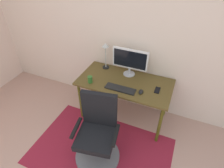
{
  "coord_description": "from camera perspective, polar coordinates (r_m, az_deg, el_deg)",
  "views": [
    {
      "loc": [
        0.69,
        -0.31,
        2.36
      ],
      "look_at": [
        -0.09,
        1.53,
        0.82
      ],
      "focal_mm": 29.9,
      "sensor_mm": 36.0,
      "label": 1
    }
  ],
  "objects": [
    {
      "name": "desk_lamp",
      "position": [
        2.9,
        -1.99,
        10.24
      ],
      "size": [
        0.11,
        0.11,
        0.43
      ],
      "color": "black",
      "rests_on": "desk"
    },
    {
      "name": "cell_phone",
      "position": [
        2.65,
        13.69,
        -1.83
      ],
      "size": [
        0.07,
        0.14,
        0.01
      ],
      "primitive_type": "cube",
      "rotation": [
        0.0,
        0.0,
        0.01
      ],
      "color": "black",
      "rests_on": "desk"
    },
    {
      "name": "monitor",
      "position": [
        2.78,
        5.62,
        7.3
      ],
      "size": [
        0.53,
        0.18,
        0.42
      ],
      "color": "#B2B2B7",
      "rests_on": "desk"
    },
    {
      "name": "office_chair",
      "position": [
        2.49,
        -4.44,
        -15.96
      ],
      "size": [
        0.6,
        0.6,
        0.98
      ],
      "rotation": [
        0.0,
        0.0,
        0.18
      ],
      "color": "slate",
      "rests_on": "ground"
    },
    {
      "name": "keyboard",
      "position": [
        2.6,
        2.55,
        -1.44
      ],
      "size": [
        0.43,
        0.13,
        0.02
      ],
      "primitive_type": "cube",
      "color": "black",
      "rests_on": "desk"
    },
    {
      "name": "coffee_cup",
      "position": [
        2.72,
        -6.72,
        1.38
      ],
      "size": [
        0.07,
        0.07,
        0.1
      ],
      "primitive_type": "cylinder",
      "color": "#2E6625",
      "rests_on": "desk"
    },
    {
      "name": "area_rug",
      "position": [
        2.81,
        -3.42,
        -19.69
      ],
      "size": [
        1.9,
        1.21,
        0.01
      ],
      "primitive_type": "cube",
      "color": "maroon",
      "rests_on": "ground"
    },
    {
      "name": "computer_mouse",
      "position": [
        2.56,
        8.81,
        -2.35
      ],
      "size": [
        0.06,
        0.1,
        0.03
      ],
      "primitive_type": "ellipsoid",
      "color": "black",
      "rests_on": "desk"
    },
    {
      "name": "desk",
      "position": [
        2.79,
        3.9,
        -0.4
      ],
      "size": [
        1.38,
        0.69,
        0.72
      ],
      "color": "brown",
      "rests_on": "ground"
    },
    {
      "name": "wall_back",
      "position": [
        2.81,
        7.36,
        15.09
      ],
      "size": [
        6.0,
        0.1,
        2.6
      ],
      "primitive_type": "cube",
      "color": "beige",
      "rests_on": "ground"
    }
  ]
}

